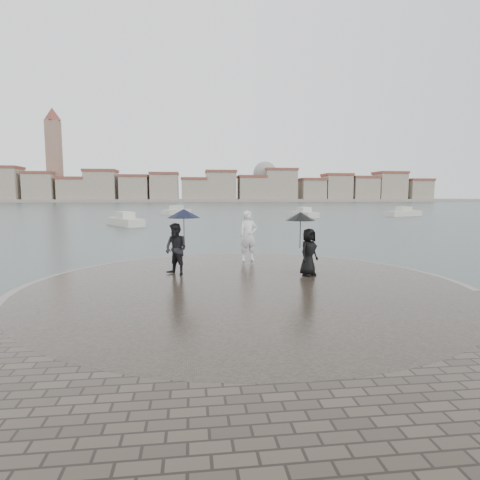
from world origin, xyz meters
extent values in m
plane|color=#2B3835|center=(0.00, 0.00, 0.00)|extent=(400.00, 400.00, 0.00)
cylinder|color=gray|center=(0.00, 3.50, 0.16)|extent=(12.50, 12.50, 0.32)
cylinder|color=#2D261E|center=(0.00, 3.50, 0.18)|extent=(11.90, 11.90, 0.36)
imported|color=silver|center=(0.65, 7.51, 1.30)|extent=(0.75, 0.55, 1.88)
imported|color=black|center=(-1.96, 5.09, 1.16)|extent=(0.99, 0.97, 1.60)
cylinder|color=black|center=(-1.71, 5.19, 1.71)|extent=(0.02, 0.02, 0.90)
cone|color=black|center=(-1.71, 5.19, 2.26)|extent=(1.06, 1.06, 0.28)
imported|color=black|center=(2.08, 4.45, 1.09)|extent=(0.84, 0.81, 1.45)
cylinder|color=black|center=(1.83, 4.55, 1.66)|extent=(0.02, 0.02, 0.90)
cone|color=black|center=(1.83, 4.55, 2.18)|extent=(0.93, 0.93, 0.26)
cube|color=gray|center=(0.00, 163.00, 0.60)|extent=(260.00, 20.00, 1.20)
cube|color=#A29480|center=(-74.00, 160.00, 6.50)|extent=(13.00, 10.00, 13.00)
cube|color=brown|center=(-74.00, 160.00, 13.50)|extent=(13.60, 10.60, 1.00)
cube|color=#A29480|center=(-60.00, 160.00, 5.50)|extent=(11.00, 10.00, 11.00)
cube|color=brown|center=(-60.00, 160.00, 11.50)|extent=(11.60, 10.60, 1.00)
cube|color=#A29480|center=(-48.00, 160.00, 4.50)|extent=(10.00, 10.00, 9.00)
cube|color=brown|center=(-48.00, 160.00, 9.50)|extent=(10.60, 10.60, 1.00)
cube|color=#A29480|center=(-37.00, 160.00, 6.00)|extent=(12.00, 10.00, 12.00)
cube|color=brown|center=(-37.00, 160.00, 12.50)|extent=(12.60, 10.60, 1.00)
cube|color=#A29480|center=(-24.00, 160.00, 5.00)|extent=(11.00, 10.00, 10.00)
cube|color=brown|center=(-24.00, 160.00, 10.50)|extent=(11.60, 10.60, 1.00)
cube|color=#A29480|center=(-12.00, 160.00, 5.50)|extent=(11.00, 10.00, 11.00)
cube|color=brown|center=(-12.00, 160.00, 11.50)|extent=(11.60, 10.60, 1.00)
cube|color=#A29480|center=(0.00, 160.00, 4.50)|extent=(10.00, 10.00, 9.00)
cube|color=brown|center=(0.00, 160.00, 9.50)|extent=(10.60, 10.60, 1.00)
cube|color=#A29480|center=(11.00, 160.00, 6.00)|extent=(12.00, 10.00, 12.00)
cube|color=brown|center=(11.00, 160.00, 12.50)|extent=(12.60, 10.60, 1.00)
cube|color=#A29480|center=(24.00, 160.00, 5.00)|extent=(11.00, 10.00, 10.00)
cube|color=brown|center=(24.00, 160.00, 10.50)|extent=(11.60, 10.60, 1.00)
cube|color=#A29480|center=(36.00, 160.00, 6.50)|extent=(13.00, 10.00, 13.00)
cube|color=brown|center=(36.00, 160.00, 13.50)|extent=(13.60, 10.60, 1.00)
cube|color=#A29480|center=(50.00, 160.00, 4.50)|extent=(10.00, 10.00, 9.00)
cube|color=brown|center=(50.00, 160.00, 9.50)|extent=(10.60, 10.60, 1.00)
cube|color=#A29480|center=(61.00, 160.00, 5.50)|extent=(11.00, 10.00, 11.00)
cube|color=brown|center=(61.00, 160.00, 11.50)|extent=(11.60, 10.60, 1.00)
cube|color=#A29480|center=(73.00, 160.00, 5.00)|extent=(11.00, 10.00, 10.00)
cube|color=brown|center=(73.00, 160.00, 10.50)|extent=(11.60, 10.60, 1.00)
cube|color=#A29480|center=(85.00, 160.00, 6.00)|extent=(12.00, 10.00, 12.00)
cube|color=brown|center=(85.00, 160.00, 12.50)|extent=(12.60, 10.60, 1.00)
cube|color=#A29480|center=(98.00, 160.00, 4.50)|extent=(10.00, 10.00, 9.00)
cube|color=brown|center=(98.00, 160.00, 9.50)|extent=(10.60, 10.60, 1.00)
cube|color=#846654|center=(-55.00, 162.00, 16.00)|extent=(5.00, 5.00, 32.00)
cone|color=brown|center=(-55.00, 162.00, 34.50)|extent=(6.80, 6.80, 5.00)
sphere|color=gray|center=(30.00, 162.00, 12.00)|extent=(10.00, 10.00, 10.00)
cube|color=beige|center=(-7.56, 30.88, 0.25)|extent=(4.13, 5.56, 0.90)
cube|color=beige|center=(-7.56, 30.88, 0.85)|extent=(2.04, 2.33, 0.90)
cube|color=beige|center=(13.04, 43.12, 0.25)|extent=(2.57, 5.70, 0.90)
cube|color=beige|center=(13.04, 43.12, 0.85)|extent=(1.54, 2.18, 0.90)
cube|color=beige|center=(-3.62, 53.43, 0.25)|extent=(4.42, 5.44, 0.90)
cube|color=beige|center=(-3.62, 53.43, 0.85)|extent=(2.12, 2.33, 0.90)
cube|color=beige|center=(27.08, 43.69, 0.25)|extent=(5.70, 3.54, 0.90)
cube|color=beige|center=(27.08, 43.69, 0.85)|extent=(2.30, 1.86, 0.90)
camera|label=1|loc=(-1.49, -7.36, 2.82)|focal=30.00mm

